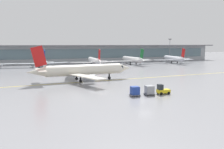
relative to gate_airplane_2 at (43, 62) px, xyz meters
The scene contains 12 objects.
ground_plane 73.04m from the gate_airplane_2, 77.06° to the right, with size 400.00×400.00×0.00m, color gray.
taxiway_centreline_stripe 47.42m from the gate_airplane_2, 77.49° to the right, with size 110.00×0.36×0.01m, color yellow.
terminal_concourse 27.48m from the gate_airplane_2, 53.31° to the left, with size 175.19×11.00×9.60m.
gate_airplane_2 is the anchor object (origin of this frame).
gate_airplane_3 23.25m from the gate_airplane_2, ahead, with size 22.91×24.56×8.16m.
gate_airplane_4 43.44m from the gate_airplane_2, ahead, with size 22.82×24.65×8.16m.
gate_airplane_5 67.19m from the gate_airplane_2, ahead, with size 22.85×24.64×8.16m.
taxiing_regional_jet 45.37m from the gate_airplane_2, 77.43° to the right, with size 30.08×27.81×9.96m.
baggage_tug 70.44m from the gate_airplane_2, 71.62° to the right, with size 2.63×1.66×2.10m.
cargo_dolly_lead 69.52m from the gate_airplane_2, 73.91° to the right, with size 2.13×1.64×1.94m.
cargo_dolly_trailing 68.65m from the gate_airplane_2, 76.44° to the right, with size 2.13×1.64×1.94m.
apron_light_mast_1 75.21m from the gate_airplane_2, 12.13° to the left, with size 1.80×0.36×13.21m.
Camera 1 is at (-18.68, -38.76, 10.47)m, focal length 38.21 mm.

